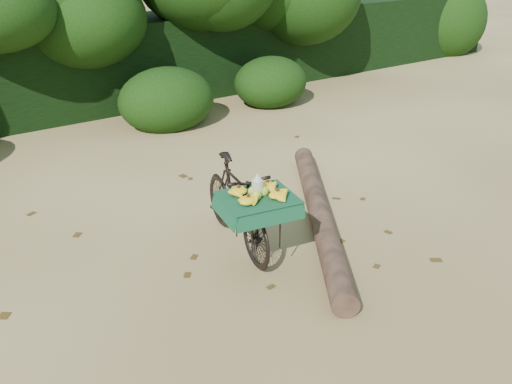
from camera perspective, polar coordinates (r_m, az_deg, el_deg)
ground at (r=6.82m, az=-4.56°, el=-4.69°), size 80.00×80.00×0.00m
vendor_bicycle at (r=6.36m, az=-2.01°, el=-1.30°), size 0.94×1.91×1.09m
fallen_log at (r=7.11m, az=6.68°, el=-2.12°), size 2.41×3.49×0.29m
hedge_backdrop at (r=12.08m, az=-20.34°, el=11.90°), size 26.00×1.80×1.80m
tree_row at (r=10.98m, az=-23.41°, el=16.08°), size 14.50×2.00×4.00m
bush_clumps at (r=10.47m, az=-14.32°, el=8.22°), size 8.80×1.70×0.90m
leaf_litter at (r=7.32m, az=-7.13°, el=-2.52°), size 7.00×7.30×0.01m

